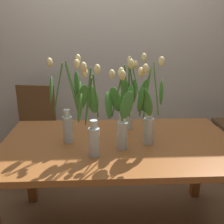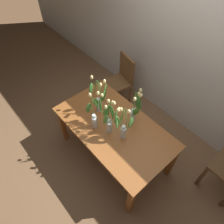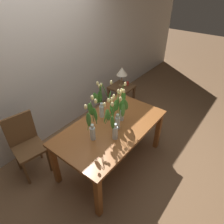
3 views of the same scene
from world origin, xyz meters
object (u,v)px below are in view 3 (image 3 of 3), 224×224
Objects in this scene: tulip_vase_2 at (92,124)px; tulip_vase_3 at (117,115)px; tulip_vase_0 at (101,103)px; table_lamp at (122,72)px; pillar_candle at (127,83)px; tulip_vase_1 at (122,107)px; dining_table at (111,131)px; dining_chair at (26,142)px; side_table at (121,91)px; tulip_vase_4 at (112,125)px.

tulip_vase_2 is 0.36m from tulip_vase_3.
tulip_vase_0 is 0.49m from tulip_vase_2.
pillar_candle is (0.09, -0.08, -0.27)m from table_lamp.
tulip_vase_1 is 1.50m from pillar_candle.
tulip_vase_1 reaches higher than dining_table.
dining_table is 1.60m from pillar_candle.
tulip_vase_2 is 1.08m from dining_chair.
tulip_vase_1 is 0.18m from tulip_vase_3.
dining_table is 0.42m from tulip_vase_0.
pillar_candle reaches higher than side_table.
tulip_vase_2 reaches higher than dining_table.
tulip_vase_0 reaches higher than pillar_candle.
tulip_vase_2 reaches higher than tulip_vase_1.
pillar_candle is (1.77, 0.67, -0.38)m from tulip_vase_2.
dining_table is 1.72× the size of dining_chair.
table_lamp reaches higher than dining_table.
tulip_vase_0 reaches higher than tulip_vase_1.
dining_chair is 2.25m from pillar_candle.
tulip_vase_1 reaches higher than side_table.
tulip_vase_4 is (-0.28, -0.42, -0.01)m from tulip_vase_0.
dining_table reaches higher than pillar_candle.
tulip_vase_1 is at bearing -8.36° from tulip_vase_2.
tulip_vase_3 is 1.03× the size of side_table.
table_lamp is (1.52, 0.94, -0.10)m from tulip_vase_4.
dining_chair is 2.13m from side_table.
table_lamp is (1.34, 0.78, 0.21)m from dining_table.
tulip_vase_2 is 1.06× the size of side_table.
tulip_vase_1 is at bearing 17.34° from tulip_vase_4.
tulip_vase_3 is at bearing -105.54° from tulip_vase_0.
side_table is (1.21, 0.50, -0.53)m from tulip_vase_0.
tulip_vase_2 is 1.03× the size of tulip_vase_4.
pillar_candle is at bearing 30.97° from tulip_vase_1.
tulip_vase_3 is (0.34, -0.11, -0.00)m from tulip_vase_2.
tulip_vase_4 is at bearing -59.03° from dining_chair.
tulip_vase_3 is 1.00× the size of tulip_vase_4.
tulip_vase_3 is at bearing -146.98° from table_lamp.
tulip_vase_1 is 0.62× the size of dining_chair.
side_table is 0.43m from table_lamp.
tulip_vase_2 is 1.88m from side_table.
tulip_vase_3 reaches higher than dining_chair.
dining_table is at bearing -149.78° from table_lamp.
side_table is 0.20m from pillar_candle.
tulip_vase_4 is at bearing -148.32° from side_table.
pillar_candle is at bearing -41.11° from table_lamp.
tulip_vase_3 reaches higher than side_table.
tulip_vase_2 is at bearing 174.85° from dining_table.
tulip_vase_2 reaches higher than side_table.
pillar_candle is (2.24, -0.19, 0.06)m from dining_chair.
tulip_vase_3 is at bearing 22.05° from tulip_vase_4.
dining_table is 4.02× the size of table_lamp.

